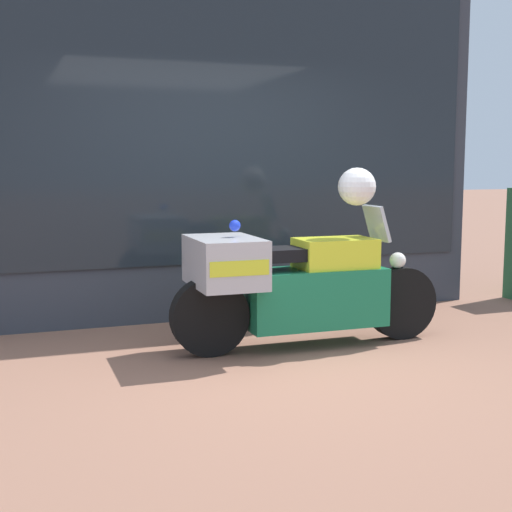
% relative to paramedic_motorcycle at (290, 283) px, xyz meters
% --- Properties ---
extents(ground_plane, '(60.00, 60.00, 0.00)m').
position_rel_paramedic_motorcycle_xyz_m(ground_plane, '(-0.30, -0.53, -0.54)').
color(ground_plane, '#8E604C').
extents(shop_building, '(5.74, 0.55, 4.15)m').
position_rel_paramedic_motorcycle_xyz_m(shop_building, '(-0.68, 1.47, 1.54)').
color(shop_building, '#333842').
rests_on(shop_building, ground).
extents(window_display, '(4.48, 0.30, 1.80)m').
position_rel_paramedic_motorcycle_xyz_m(window_display, '(0.03, 1.50, -0.10)').
color(window_display, slate).
rests_on(window_display, ground).
extents(paramedic_motorcycle, '(2.33, 0.77, 1.15)m').
position_rel_paramedic_motorcycle_xyz_m(paramedic_motorcycle, '(0.00, 0.00, 0.00)').
color(paramedic_motorcycle, black).
rests_on(paramedic_motorcycle, ground).
extents(white_helmet, '(0.31, 0.31, 0.31)m').
position_rel_paramedic_motorcycle_xyz_m(white_helmet, '(0.58, -0.01, 0.77)').
color(white_helmet, white).
rests_on(white_helmet, paramedic_motorcycle).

